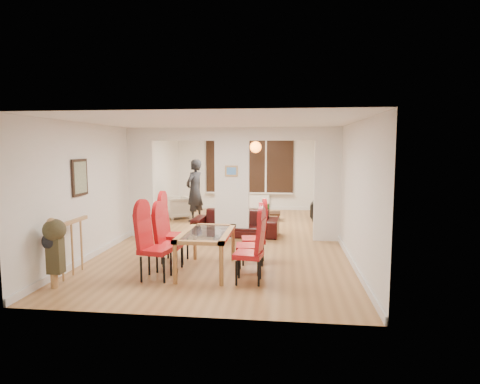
% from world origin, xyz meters
% --- Properties ---
extents(floor, '(5.00, 9.00, 0.01)m').
position_xyz_m(floor, '(0.00, 0.00, 0.00)').
color(floor, '#9F6F40').
rests_on(floor, ground).
extents(room_walls, '(5.00, 9.00, 2.60)m').
position_xyz_m(room_walls, '(0.00, 0.00, 1.30)').
color(room_walls, silver).
rests_on(room_walls, floor).
extents(divider_wall, '(5.00, 0.18, 2.60)m').
position_xyz_m(divider_wall, '(0.00, 0.00, 1.30)').
color(divider_wall, white).
rests_on(divider_wall, floor).
extents(bay_window_blinds, '(3.00, 0.08, 1.80)m').
position_xyz_m(bay_window_blinds, '(0.00, 4.44, 1.50)').
color(bay_window_blinds, black).
rests_on(bay_window_blinds, room_walls).
extents(radiator, '(1.40, 0.08, 0.50)m').
position_xyz_m(radiator, '(0.00, 4.40, 0.30)').
color(radiator, white).
rests_on(radiator, floor).
extents(pendant_light, '(0.36, 0.36, 0.36)m').
position_xyz_m(pendant_light, '(0.30, 3.30, 2.15)').
color(pendant_light, orange).
rests_on(pendant_light, room_walls).
extents(stair_newel, '(0.40, 1.20, 1.10)m').
position_xyz_m(stair_newel, '(-2.25, -3.20, 0.55)').
color(stair_newel, '#B08350').
rests_on(stair_newel, floor).
extents(wall_poster, '(0.04, 0.52, 0.67)m').
position_xyz_m(wall_poster, '(-2.47, -2.40, 1.60)').
color(wall_poster, gray).
rests_on(wall_poster, room_walls).
extents(pillar_photo, '(0.30, 0.03, 0.25)m').
position_xyz_m(pillar_photo, '(0.00, -0.10, 1.60)').
color(pillar_photo, '#4C8CD8').
rests_on(pillar_photo, divider_wall).
extents(dining_table, '(0.84, 1.49, 0.70)m').
position_xyz_m(dining_table, '(-0.09, -2.61, 0.35)').
color(dining_table, '#9A6939').
rests_on(dining_table, floor).
extents(dining_chair_la, '(0.54, 0.54, 1.14)m').
position_xyz_m(dining_chair_la, '(-0.83, -3.11, 0.57)').
color(dining_chair_la, '#A21014').
rests_on(dining_chair_la, floor).
extents(dining_chair_lb, '(0.43, 0.43, 1.06)m').
position_xyz_m(dining_chair_lb, '(-0.75, -2.62, 0.53)').
color(dining_chair_lb, '#A21014').
rests_on(dining_chair_lb, floor).
extents(dining_chair_lc, '(0.47, 0.47, 1.17)m').
position_xyz_m(dining_chair_lc, '(-0.80, -2.10, 0.58)').
color(dining_chair_lc, '#A21014').
rests_on(dining_chair_lc, floor).
extents(dining_chair_ra, '(0.48, 0.48, 1.07)m').
position_xyz_m(dining_chair_ra, '(0.68, -3.10, 0.54)').
color(dining_chair_ra, '#A21014').
rests_on(dining_chair_ra, floor).
extents(dining_chair_rb, '(0.46, 0.46, 1.06)m').
position_xyz_m(dining_chair_rb, '(0.64, -2.60, 0.53)').
color(dining_chair_rb, '#A21014').
rests_on(dining_chair_rb, floor).
extents(dining_chair_rc, '(0.48, 0.48, 1.06)m').
position_xyz_m(dining_chair_rc, '(0.67, -2.05, 0.53)').
color(dining_chair_rc, '#A21014').
rests_on(dining_chair_rc, floor).
extents(sofa, '(2.11, 0.90, 0.61)m').
position_xyz_m(sofa, '(0.05, 0.30, 0.30)').
color(sofa, black).
rests_on(sofa, floor).
extents(armchair, '(0.98, 0.99, 0.66)m').
position_xyz_m(armchair, '(-2.00, 2.46, 0.33)').
color(armchair, beige).
rests_on(armchair, floor).
extents(person, '(0.77, 0.66, 1.80)m').
position_xyz_m(person, '(-1.36, 1.97, 0.90)').
color(person, black).
rests_on(person, floor).
extents(television, '(0.96, 0.22, 0.55)m').
position_xyz_m(television, '(2.00, 2.79, 0.28)').
color(television, black).
rests_on(television, floor).
extents(coffee_table, '(1.11, 0.77, 0.23)m').
position_xyz_m(coffee_table, '(0.60, 2.43, 0.12)').
color(coffee_table, black).
rests_on(coffee_table, floor).
extents(bottle, '(0.07, 0.07, 0.27)m').
position_xyz_m(bottle, '(0.75, 2.42, 0.37)').
color(bottle, '#143F19').
rests_on(bottle, coffee_table).
extents(bowl, '(0.20, 0.20, 0.05)m').
position_xyz_m(bowl, '(0.46, 2.49, 0.26)').
color(bowl, black).
rests_on(bowl, coffee_table).
extents(shoes, '(0.23, 0.25, 0.10)m').
position_xyz_m(shoes, '(-0.26, -0.33, 0.05)').
color(shoes, black).
rests_on(shoes, floor).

